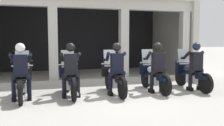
{
  "coord_description": "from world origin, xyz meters",
  "views": [
    {
      "loc": [
        -2.26,
        -7.0,
        1.67
      ],
      "look_at": [
        0.0,
        0.53,
        0.94
      ],
      "focal_mm": 39.89,
      "sensor_mm": 36.0,
      "label": 1
    }
  ],
  "objects_px": {
    "motorcycle_right": "(153,76)",
    "motorcycle_left": "(70,79)",
    "motorcycle_center": "(114,77)",
    "police_officer_left": "(71,65)",
    "police_officer_far_right": "(196,62)",
    "police_officer_far_left": "(21,67)",
    "police_officer_center": "(117,64)",
    "motorcycle_far_left": "(22,81)",
    "police_officer_right": "(157,63)",
    "motorcycle_far_right": "(190,74)"
  },
  "relations": [
    {
      "from": "motorcycle_right",
      "to": "motorcycle_left",
      "type": "bearing_deg",
      "value": -177.37
    },
    {
      "from": "motorcycle_center",
      "to": "motorcycle_right",
      "type": "xyz_separation_m",
      "value": [
        1.35,
        0.01,
        0.0
      ]
    },
    {
      "from": "police_officer_left",
      "to": "police_officer_far_right",
      "type": "distance_m",
      "value": 4.07
    },
    {
      "from": "police_officer_far_left",
      "to": "motorcycle_right",
      "type": "relative_size",
      "value": 0.78
    },
    {
      "from": "motorcycle_left",
      "to": "police_officer_center",
      "type": "height_order",
      "value": "police_officer_center"
    },
    {
      "from": "motorcycle_far_left",
      "to": "motorcycle_right",
      "type": "relative_size",
      "value": 1.0
    },
    {
      "from": "police_officer_left",
      "to": "police_officer_right",
      "type": "relative_size",
      "value": 1.0
    },
    {
      "from": "police_officer_left",
      "to": "motorcycle_far_right",
      "type": "height_order",
      "value": "police_officer_left"
    },
    {
      "from": "motorcycle_center",
      "to": "police_officer_far_right",
      "type": "height_order",
      "value": "police_officer_far_right"
    },
    {
      "from": "police_officer_right",
      "to": "motorcycle_far_right",
      "type": "xyz_separation_m",
      "value": [
        1.36,
        0.21,
        -0.44
      ]
    },
    {
      "from": "motorcycle_left",
      "to": "motorcycle_far_right",
      "type": "height_order",
      "value": "same"
    },
    {
      "from": "motorcycle_far_left",
      "to": "police_officer_left",
      "type": "relative_size",
      "value": 1.29
    },
    {
      "from": "police_officer_far_left",
      "to": "motorcycle_far_right",
      "type": "distance_m",
      "value": 5.44
    },
    {
      "from": "motorcycle_center",
      "to": "motorcycle_right",
      "type": "relative_size",
      "value": 1.0
    },
    {
      "from": "motorcycle_far_left",
      "to": "police_officer_far_right",
      "type": "relative_size",
      "value": 1.29
    },
    {
      "from": "police_officer_center",
      "to": "motorcycle_far_right",
      "type": "xyz_separation_m",
      "value": [
        2.71,
        0.21,
        -0.44
      ]
    },
    {
      "from": "police_officer_right",
      "to": "motorcycle_far_right",
      "type": "height_order",
      "value": "police_officer_right"
    },
    {
      "from": "motorcycle_center",
      "to": "police_officer_center",
      "type": "distance_m",
      "value": 0.52
    },
    {
      "from": "motorcycle_left",
      "to": "motorcycle_far_right",
      "type": "bearing_deg",
      "value": 3.26
    },
    {
      "from": "motorcycle_center",
      "to": "police_officer_center",
      "type": "xyz_separation_m",
      "value": [
        -0.0,
        -0.28,
        0.44
      ]
    },
    {
      "from": "police_officer_left",
      "to": "motorcycle_center",
      "type": "relative_size",
      "value": 0.78
    },
    {
      "from": "motorcycle_left",
      "to": "police_officer_far_right",
      "type": "distance_m",
      "value": 4.11
    },
    {
      "from": "police_officer_far_left",
      "to": "police_officer_left",
      "type": "bearing_deg",
      "value": -0.04
    },
    {
      "from": "police_officer_far_right",
      "to": "police_officer_right",
      "type": "bearing_deg",
      "value": 179.26
    },
    {
      "from": "motorcycle_far_left",
      "to": "police_officer_center",
      "type": "height_order",
      "value": "police_officer_center"
    },
    {
      "from": "police_officer_left",
      "to": "police_officer_center",
      "type": "xyz_separation_m",
      "value": [
        1.35,
        -0.12,
        0.0
      ]
    },
    {
      "from": "motorcycle_far_left",
      "to": "motorcycle_right",
      "type": "distance_m",
      "value": 4.06
    },
    {
      "from": "police_officer_right",
      "to": "motorcycle_far_right",
      "type": "bearing_deg",
      "value": 13.53
    },
    {
      "from": "police_officer_left",
      "to": "police_officer_far_right",
      "type": "height_order",
      "value": "same"
    },
    {
      "from": "motorcycle_center",
      "to": "police_officer_far_right",
      "type": "xyz_separation_m",
      "value": [
        2.71,
        -0.35,
        0.44
      ]
    },
    {
      "from": "police_officer_center",
      "to": "police_officer_far_right",
      "type": "distance_m",
      "value": 2.71
    },
    {
      "from": "motorcycle_far_right",
      "to": "police_officer_far_right",
      "type": "distance_m",
      "value": 0.52
    },
    {
      "from": "police_officer_left",
      "to": "motorcycle_far_right",
      "type": "distance_m",
      "value": 4.09
    },
    {
      "from": "motorcycle_right",
      "to": "police_officer_far_right",
      "type": "xyz_separation_m",
      "value": [
        1.35,
        -0.36,
        0.44
      ]
    },
    {
      "from": "motorcycle_left",
      "to": "motorcycle_right",
      "type": "distance_m",
      "value": 2.71
    },
    {
      "from": "police_officer_center",
      "to": "police_officer_right",
      "type": "distance_m",
      "value": 1.35
    },
    {
      "from": "motorcycle_left",
      "to": "police_officer_far_right",
      "type": "xyz_separation_m",
      "value": [
        4.06,
        -0.47,
        0.44
      ]
    },
    {
      "from": "police_officer_center",
      "to": "motorcycle_center",
      "type": "bearing_deg",
      "value": 90.17
    },
    {
      "from": "motorcycle_far_left",
      "to": "motorcycle_center",
      "type": "bearing_deg",
      "value": -2.3
    },
    {
      "from": "motorcycle_far_left",
      "to": "police_officer_far_right",
      "type": "height_order",
      "value": "police_officer_far_right"
    },
    {
      "from": "police_officer_left",
      "to": "motorcycle_center",
      "type": "xyz_separation_m",
      "value": [
        1.36,
        0.17,
        -0.44
      ]
    },
    {
      "from": "police_officer_right",
      "to": "police_officer_far_left",
      "type": "bearing_deg",
      "value": -176.76
    },
    {
      "from": "motorcycle_far_right",
      "to": "motorcycle_right",
      "type": "bearing_deg",
      "value": 179.26
    },
    {
      "from": "police_officer_far_left",
      "to": "motorcycle_far_right",
      "type": "bearing_deg",
      "value": 1.33
    },
    {
      "from": "motorcycle_left",
      "to": "police_officer_left",
      "type": "bearing_deg",
      "value": -84.37
    },
    {
      "from": "motorcycle_center",
      "to": "police_officer_far_left",
      "type": "bearing_deg",
      "value": -176.3
    },
    {
      "from": "police_officer_far_right",
      "to": "police_officer_far_left",
      "type": "bearing_deg",
      "value": -179.52
    },
    {
      "from": "motorcycle_center",
      "to": "police_officer_center",
      "type": "relative_size",
      "value": 1.29
    },
    {
      "from": "motorcycle_center",
      "to": "police_officer_center",
      "type": "height_order",
      "value": "police_officer_center"
    },
    {
      "from": "motorcycle_center",
      "to": "police_officer_right",
      "type": "height_order",
      "value": "police_officer_right"
    }
  ]
}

